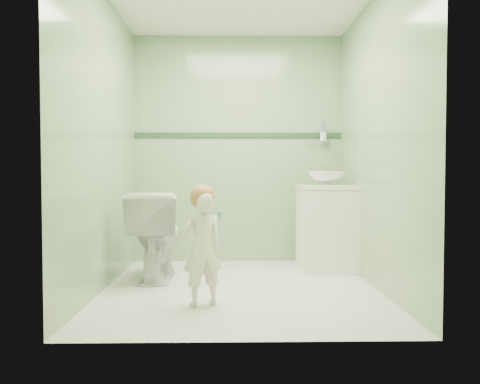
{
  "coord_description": "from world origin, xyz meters",
  "views": [
    {
      "loc": [
        -0.07,
        -3.84,
        0.92
      ],
      "look_at": [
        0.0,
        0.15,
        0.78
      ],
      "focal_mm": 35.63,
      "sensor_mm": 36.0,
      "label": 1
    }
  ],
  "objects": [
    {
      "name": "cup_holder",
      "position": [
        0.89,
        1.18,
        1.33
      ],
      "size": [
        0.26,
        0.07,
        0.21
      ],
      "color": "silver",
      "rests_on": "room_shell"
    },
    {
      "name": "counter",
      "position": [
        0.84,
        0.7,
        0.81
      ],
      "size": [
        0.54,
        0.52,
        0.04
      ],
      "primitive_type": "cube",
      "color": "white",
      "rests_on": "vanity"
    },
    {
      "name": "basin",
      "position": [
        0.84,
        0.7,
        0.89
      ],
      "size": [
        0.37,
        0.37,
        0.13
      ],
      "primitive_type": "imported",
      "color": "white",
      "rests_on": "counter"
    },
    {
      "name": "toddler",
      "position": [
        -0.28,
        -0.5,
        0.4
      ],
      "size": [
        0.34,
        0.29,
        0.8
      ],
      "primitive_type": "imported",
      "rotation": [
        0.0,
        0.0,
        3.56
      ],
      "color": "silver",
      "rests_on": "ground"
    },
    {
      "name": "teal_toothbrush",
      "position": [
        -0.16,
        -0.58,
        0.64
      ],
      "size": [
        0.1,
        0.14,
        0.08
      ],
      "color": "#017D6C",
      "rests_on": "toddler"
    },
    {
      "name": "vanity",
      "position": [
        0.84,
        0.7,
        0.4
      ],
      "size": [
        0.52,
        0.5,
        0.8
      ],
      "primitive_type": "cube",
      "color": "white",
      "rests_on": "ground"
    },
    {
      "name": "room_shell",
      "position": [
        0.0,
        0.0,
        1.2
      ],
      "size": [
        2.5,
        2.54,
        2.4
      ],
      "color": "#85AF7C",
      "rests_on": "ground"
    },
    {
      "name": "toilet",
      "position": [
        -0.74,
        0.37,
        0.39
      ],
      "size": [
        0.44,
        0.76,
        0.78
      ],
      "primitive_type": "imported",
      "rotation": [
        0.0,
        0.0,
        3.14
      ],
      "color": "white",
      "rests_on": "ground"
    },
    {
      "name": "ground",
      "position": [
        0.0,
        0.0,
        0.0
      ],
      "size": [
        2.5,
        2.5,
        0.0
      ],
      "primitive_type": "plane",
      "color": "silver",
      "rests_on": "ground"
    },
    {
      "name": "hair_cap",
      "position": [
        -0.28,
        -0.47,
        0.77
      ],
      "size": [
        0.18,
        0.18,
        0.18
      ],
      "primitive_type": "sphere",
      "color": "#B86F3C",
      "rests_on": "toddler"
    },
    {
      "name": "faucet",
      "position": [
        0.84,
        0.89,
        0.97
      ],
      "size": [
        0.03,
        0.13,
        0.18
      ],
      "color": "silver",
      "rests_on": "counter"
    },
    {
      "name": "trim_stripe",
      "position": [
        0.0,
        1.24,
        1.35
      ],
      "size": [
        2.2,
        0.02,
        0.05
      ],
      "primitive_type": "cube",
      "color": "#27432A",
      "rests_on": "room_shell"
    }
  ]
}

